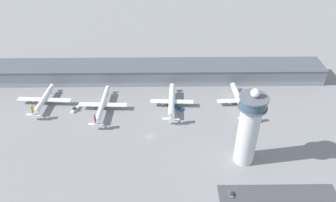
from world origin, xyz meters
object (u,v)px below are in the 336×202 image
object	(u,v)px
control_tower	(249,128)
airplane_gate_charlie	(172,102)
service_truck_fuel	(103,105)
airplane_gate_alpha	(44,100)
airplane_gate_delta	(240,101)
service_truck_catering	(75,109)
car_white_wagon	(231,194)
service_truck_baggage	(178,108)
airplane_gate_bravo	(102,105)

from	to	relation	value
control_tower	airplane_gate_charlie	bearing A→B (deg)	127.84
service_truck_fuel	airplane_gate_alpha	bearing A→B (deg)	175.95
airplane_gate_delta	service_truck_fuel	bearing A→B (deg)	-179.62
airplane_gate_alpha	airplane_gate_delta	size ratio (longest dim) A/B	0.92
airplane_gate_delta	service_truck_catering	bearing A→B (deg)	-177.65
airplane_gate_delta	service_truck_fuel	xyz separation A→B (m)	(-99.81, -0.67, -2.97)
service_truck_catering	car_white_wagon	world-z (taller)	service_truck_catering
airplane_gate_alpha	service_truck_fuel	distance (m)	43.77
airplane_gate_charlie	service_truck_baggage	bearing A→B (deg)	-32.13
airplane_gate_charlie	airplane_gate_bravo	bearing A→B (deg)	-176.28
airplane_gate_bravo	airplane_gate_charlie	xyz separation A→B (m)	(49.76, 3.23, 0.13)
service_truck_fuel	service_truck_baggage	world-z (taller)	service_truck_fuel
airplane_gate_alpha	service_truck_fuel	world-z (taller)	airplane_gate_alpha
airplane_gate_charlie	airplane_gate_delta	xyz separation A→B (m)	(49.61, 1.27, -0.47)
airplane_gate_delta	car_white_wagon	distance (m)	83.36
airplane_gate_delta	service_truck_baggage	bearing A→B (deg)	-175.08
car_white_wagon	service_truck_catering	bearing A→B (deg)	142.67
control_tower	car_white_wagon	size ratio (longest dim) A/B	11.28
car_white_wagon	service_truck_baggage	bearing A→B (deg)	108.60
airplane_gate_bravo	service_truck_baggage	size ratio (longest dim) A/B	5.50
service_truck_catering	car_white_wagon	xyz separation A→B (m)	(99.78, -76.10, -0.35)
airplane_gate_alpha	control_tower	bearing A→B (deg)	-22.93
service_truck_baggage	car_white_wagon	xyz separation A→B (m)	(25.94, -77.08, -0.34)
service_truck_catering	airplane_gate_charlie	bearing A→B (deg)	2.97
airplane_gate_bravo	service_truck_catering	world-z (taller)	airplane_gate_bravo
service_truck_catering	airplane_gate_alpha	bearing A→B (deg)	163.15
airplane_gate_charlie	airplane_gate_alpha	bearing A→B (deg)	177.75
airplane_gate_alpha	airplane_gate_delta	distance (m)	143.37
service_truck_catering	car_white_wagon	size ratio (longest dim) A/B	1.81
service_truck_fuel	service_truck_catering	bearing A→B (deg)	-167.75
airplane_gate_alpha	airplane_gate_bravo	xyz separation A→B (m)	(43.98, -6.92, 0.03)
service_truck_catering	airplane_gate_delta	bearing A→B (deg)	2.35
airplane_gate_bravo	airplane_gate_delta	distance (m)	99.47
airplane_gate_bravo	service_truck_baggage	world-z (taller)	airplane_gate_bravo
control_tower	service_truck_baggage	bearing A→B (deg)	126.30
service_truck_baggage	airplane_gate_bravo	bearing A→B (deg)	-179.37
airplane_gate_delta	service_truck_baggage	size ratio (longest dim) A/B	5.18
car_white_wagon	airplane_gate_charlie	bearing A→B (deg)	110.72
control_tower	airplane_gate_delta	distance (m)	59.22
service_truck_baggage	service_truck_catering	bearing A→B (deg)	-179.24
airplane_gate_bravo	service_truck_catering	size ratio (longest dim) A/B	5.64
airplane_gate_alpha	car_white_wagon	world-z (taller)	airplane_gate_alpha
airplane_gate_charlie	service_truck_fuel	xyz separation A→B (m)	(-50.20, 0.60, -3.44)
airplane_gate_delta	service_truck_catering	xyz separation A→B (m)	(-119.24, -4.89, -3.12)
airplane_gate_charlie	service_truck_catering	world-z (taller)	airplane_gate_charlie
airplane_gate_delta	service_truck_fuel	distance (m)	99.85
car_white_wagon	airplane_gate_delta	bearing A→B (deg)	76.49
airplane_gate_bravo	service_truck_fuel	world-z (taller)	airplane_gate_bravo
airplane_gate_bravo	airplane_gate_charlie	size ratio (longest dim) A/B	1.07
airplane_gate_bravo	car_white_wagon	bearing A→B (deg)	-43.75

